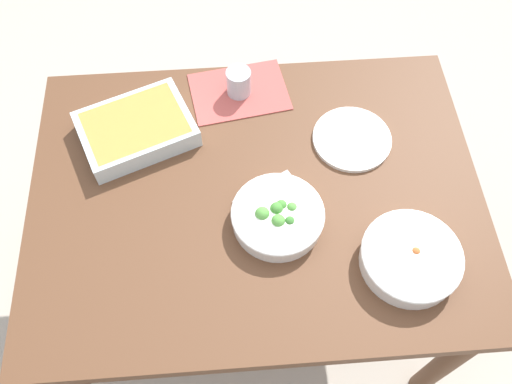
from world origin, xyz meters
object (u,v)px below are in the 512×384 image
Objects in this scene: broccoli_bowl at (278,216)px; spoon_by_stew at (412,247)px; side_plate at (352,139)px; baking_dish at (136,128)px; drink_cup at (239,83)px; stew_bowl at (410,258)px; fork_on_table at (266,186)px.

broccoli_bowl reaches higher than spoon_by_stew.
side_plate is 1.34× the size of spoon_by_stew.
baking_dish is at bearing 174.26° from side_plate.
drink_cup is 0.36m from side_plate.
baking_dish is 0.60m from side_plate.
baking_dish reaches higher than spoon_by_stew.
side_plate is (-0.08, 0.38, -0.03)m from stew_bowl.
baking_dish is 0.40m from fork_on_table.
stew_bowl is 1.04× the size of broccoli_bowl.
broccoli_bowl is 0.47m from baking_dish.
stew_bowl is 0.68× the size of baking_dish.
fork_on_table is at bearing -80.78° from drink_cup.
broccoli_bowl is at bearing -80.14° from fork_on_table.
fork_on_table is (-0.02, 0.11, -0.03)m from broccoli_bowl.
stew_bowl is 0.69m from drink_cup.
fork_on_table is at bearing 149.30° from spoon_by_stew.
side_plate is 0.35m from spoon_by_stew.
spoon_by_stew is (0.10, -0.34, -0.00)m from side_plate.
drink_cup reaches higher than fork_on_table.
broccoli_bowl reaches higher than stew_bowl.
spoon_by_stew is at bearing -74.19° from side_plate.
fork_on_table is (-0.35, 0.21, -0.00)m from spoon_by_stew.
spoon_by_stew reaches higher than fork_on_table.
drink_cup is (-0.07, 0.44, 0.01)m from broccoli_bowl.
drink_cup is (0.29, 0.14, 0.00)m from baking_dish.
stew_bowl is at bearing -78.54° from side_plate.
drink_cup reaches higher than broccoli_bowl.
broccoli_bowl is at bearing 156.03° from stew_bowl.
drink_cup is at bearing 99.22° from fork_on_table.
drink_cup is at bearing 123.53° from stew_bowl.
broccoli_bowl reaches higher than baking_dish.
baking_dish is (-0.37, 0.30, 0.00)m from broccoli_bowl.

